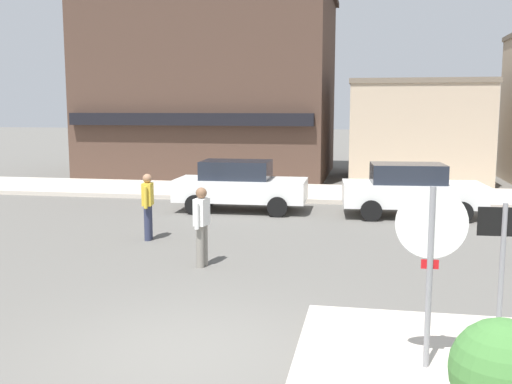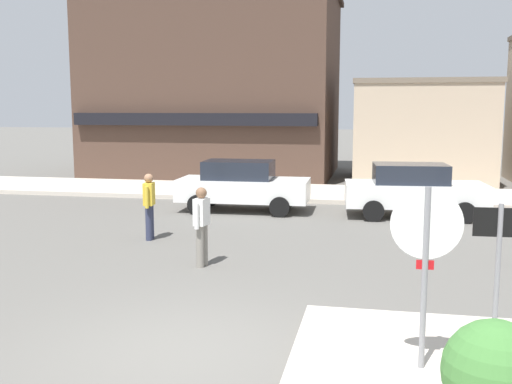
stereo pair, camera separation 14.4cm
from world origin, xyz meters
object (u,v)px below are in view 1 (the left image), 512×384
Objects in this scene: parked_car_nearest at (240,185)px; pedestrian_crossing_far at (202,224)px; one_way_sign at (502,268)px; stop_sign at (430,254)px; pedestrian_crossing_near at (148,204)px; parked_car_second at (411,189)px.

pedestrian_crossing_far is (0.64, -6.51, 0.06)m from parked_car_nearest.
one_way_sign is at bearing -62.96° from parked_car_nearest.
stop_sign reaches higher than pedestrian_crossing_far.
one_way_sign reaches higher than pedestrian_crossing_near.
stop_sign reaches higher than one_way_sign.
parked_car_second is at bearing 34.25° from pedestrian_crossing_near.
parked_car_second is 7.78m from pedestrian_crossing_near.
pedestrian_crossing_near is at bearing 132.42° from stop_sign.
parked_car_nearest is at bearing 73.42° from pedestrian_crossing_near.
one_way_sign is at bearing -42.90° from pedestrian_crossing_near.
parked_car_second is at bearing 91.78° from one_way_sign.
pedestrian_crossing_near is at bearing -145.75° from parked_car_second.
one_way_sign is 9.24m from pedestrian_crossing_near.
pedestrian_crossing_near is at bearing -106.58° from parked_car_nearest.
one_way_sign is 10.68m from parked_car_second.
parked_car_second is (-0.33, 10.66, -0.52)m from one_way_sign.
one_way_sign is 12.00m from parked_car_nearest.
one_way_sign is at bearing -88.22° from parked_car_second.
pedestrian_crossing_near and pedestrian_crossing_far have the same top height.
pedestrian_crossing_far is (1.95, -2.12, 0.00)m from pedestrian_crossing_near.
stop_sign is 0.57× the size of parked_car_nearest.
pedestrian_crossing_far is at bearing 132.34° from stop_sign.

